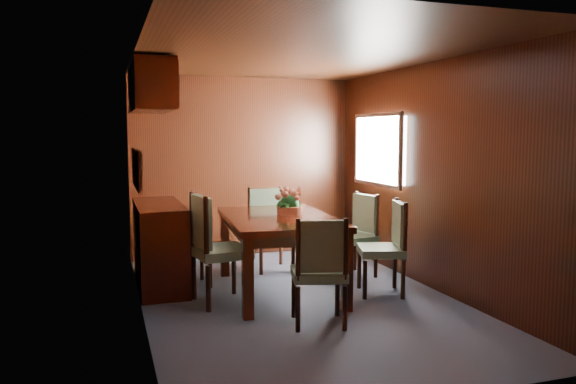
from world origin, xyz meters
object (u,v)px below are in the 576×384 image
object	(u,v)px
chair_right_near	(388,242)
chair_head	(320,266)
dining_table	(279,227)
flower_centerpiece	(290,201)
sideboard	(159,245)
chair_left_near	(213,243)

from	to	relation	value
chair_right_near	chair_head	bearing A→B (deg)	141.93
dining_table	flower_centerpiece	world-z (taller)	flower_centerpiece
sideboard	chair_head	size ratio (longest dim) A/B	1.46
sideboard	dining_table	world-z (taller)	sideboard
chair_right_near	flower_centerpiece	xyz separation A→B (m)	(-0.90, 0.51, 0.40)
chair_head	dining_table	bearing A→B (deg)	104.15
dining_table	chair_right_near	bearing A→B (deg)	-17.43
sideboard	flower_centerpiece	distance (m)	1.50
chair_right_near	flower_centerpiece	distance (m)	1.11
chair_left_near	chair_right_near	world-z (taller)	chair_left_near
chair_head	chair_right_near	bearing A→B (deg)	48.18
dining_table	chair_left_near	world-z (taller)	chair_left_near
chair_left_near	chair_right_near	distance (m)	1.79
chair_left_near	flower_centerpiece	bearing A→B (deg)	100.24
chair_left_near	dining_table	bearing A→B (deg)	96.85
chair_right_near	chair_head	world-z (taller)	chair_right_near
dining_table	chair_left_near	size ratio (longest dim) A/B	1.64
dining_table	chair_head	world-z (taller)	chair_head
dining_table	chair_head	distance (m)	1.14
chair_left_near	flower_centerpiece	distance (m)	0.98
chair_right_near	chair_left_near	bearing A→B (deg)	100.16
sideboard	dining_table	distance (m)	1.35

